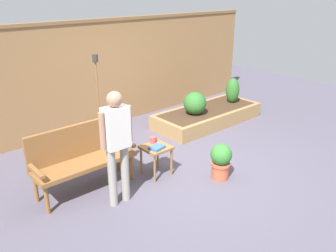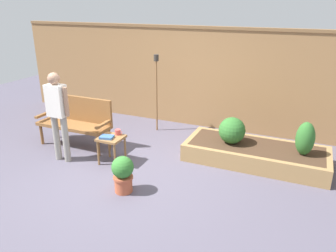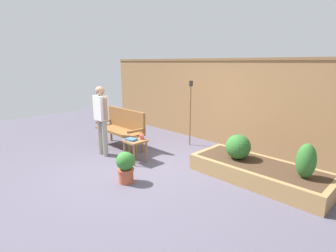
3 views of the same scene
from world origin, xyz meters
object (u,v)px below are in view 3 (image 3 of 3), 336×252
side_table (135,144)px  person_by_bench (101,115)px  cup_on_table (142,137)px  book_on_table (131,139)px  potted_boxwood (126,166)px  garden_bench (122,126)px  shrub_far_corner (306,161)px  tiki_torch (190,101)px  shrub_near_bench (238,147)px

side_table → person_by_bench: size_ratio=0.31×
cup_on_table → book_on_table: size_ratio=0.61×
book_on_table → person_by_bench: 0.94m
potted_boxwood → person_by_bench: person_by_bench is taller
garden_bench → potted_boxwood: (1.70, -1.13, -0.24)m
shrub_far_corner → garden_bench: bearing=-171.6°
garden_bench → cup_on_table: size_ratio=10.83×
tiki_torch → person_by_bench: tiki_torch is taller
potted_boxwood → tiki_torch: (-0.62, 2.44, 0.82)m
tiki_torch → person_by_bench: size_ratio=1.04×
shrub_far_corner → tiki_torch: bearing=166.5°
side_table → shrub_far_corner: shrub_far_corner is taller
garden_bench → person_by_bench: bearing=-74.5°
garden_bench → tiki_torch: tiki_torch is taller
side_table → potted_boxwood: size_ratio=0.86×
cup_on_table → book_on_table: 0.23m
shrub_far_corner → shrub_near_bench: bearing=180.0°
cup_on_table → person_by_bench: (-0.90, -0.40, 0.41)m
shrub_near_bench → tiki_torch: bearing=158.3°
shrub_near_bench → side_table: bearing=-151.3°
side_table → shrub_near_bench: (1.83, 1.00, 0.13)m
garden_bench → book_on_table: bearing=-25.4°
potted_boxwood → person_by_bench: (-1.51, 0.46, 0.63)m
shrub_near_bench → book_on_table: bearing=-150.2°
cup_on_table → tiki_torch: tiki_torch is taller
potted_boxwood → person_by_bench: bearing=163.0°
side_table → shrub_far_corner: bearing=18.4°
garden_bench → shrub_far_corner: size_ratio=2.59×
book_on_table → tiki_torch: size_ratio=0.13×
side_table → book_on_table: bearing=-119.2°
shrub_near_bench → tiki_torch: 2.01m
cup_on_table → shrub_near_bench: bearing=25.8°
tiki_torch → shrub_far_corner: bearing=-13.5°
book_on_table → tiki_torch: (0.08, 1.78, 0.62)m
shrub_far_corner → tiki_torch: (-2.97, 0.71, 0.54)m
cup_on_table → person_by_bench: 1.07m
garden_bench → shrub_near_bench: size_ratio=3.12×
tiki_torch → side_table: bearing=-91.3°
shrub_far_corner → person_by_bench: size_ratio=0.36×
cup_on_table → potted_boxwood: 1.08m
shrub_far_corner → tiki_torch: size_ratio=0.34×
side_table → garden_bench: bearing=158.6°
person_by_bench → side_table: bearing=17.2°
side_table → tiki_torch: (0.04, 1.71, 0.73)m
potted_boxwood → shrub_near_bench: bearing=55.9°
side_table → potted_boxwood: 0.99m
cup_on_table → potted_boxwood: size_ratio=0.24×
side_table → tiki_torch: tiki_torch is taller
shrub_far_corner → tiki_torch: tiki_torch is taller
potted_boxwood → shrub_far_corner: 2.92m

